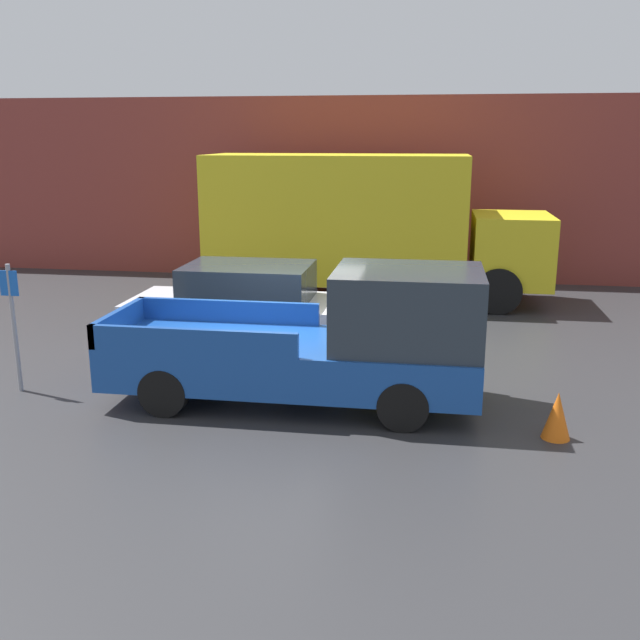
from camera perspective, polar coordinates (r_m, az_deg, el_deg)
ground_plane at (r=12.10m, az=-2.84°, el=-4.89°), size 60.00×60.00×0.00m
building_wall at (r=20.58m, az=2.42°, el=10.41°), size 28.00×0.15×5.11m
pickup_truck at (r=10.79m, az=0.73°, el=-1.83°), size 5.65×1.95×2.14m
car at (r=14.04m, az=-6.06°, el=1.21°), size 4.40×1.98×1.61m
delivery_truck at (r=17.88m, az=3.22°, el=7.75°), size 8.35×2.47×3.58m
parking_sign at (r=12.30m, az=-23.32°, el=-0.01°), size 0.30×0.07×2.09m
newspaper_box at (r=20.63m, az=-0.32°, el=4.77°), size 0.45×0.40×1.06m
traffic_cone at (r=10.29m, az=18.44°, el=-7.25°), size 0.39×0.39×0.66m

